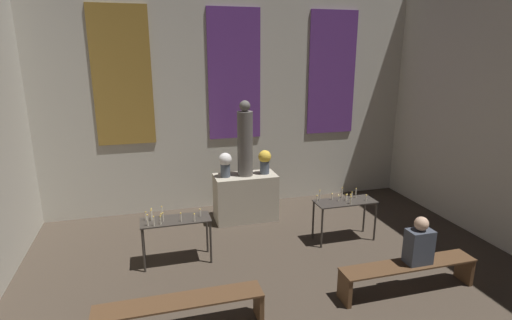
% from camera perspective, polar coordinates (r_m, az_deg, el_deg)
% --- Properties ---
extents(wall_back, '(8.22, 0.16, 4.79)m').
position_cam_1_polar(wall_back, '(8.64, -3.17, 9.07)').
color(wall_back, beige).
rests_on(wall_back, ground_plane).
extents(altar, '(1.25, 0.61, 0.95)m').
position_cam_1_polar(altar, '(8.18, -1.51, -5.33)').
color(altar, '#ADA38E').
rests_on(altar, ground_plane).
extents(statue, '(0.31, 0.31, 1.50)m').
position_cam_1_polar(statue, '(7.85, -1.57, 2.71)').
color(statue, '#5B5651').
rests_on(statue, altar).
extents(flower_vase_left, '(0.26, 0.26, 0.49)m').
position_cam_1_polar(flower_vase_left, '(7.86, -4.42, -0.47)').
color(flower_vase_left, '#4C5666').
rests_on(flower_vase_left, altar).
extents(flower_vase_right, '(0.26, 0.26, 0.49)m').
position_cam_1_polar(flower_vase_right, '(8.05, 1.25, -0.05)').
color(flower_vase_right, '#4C5666').
rests_on(flower_vase_right, altar).
extents(candle_rack_left, '(1.11, 0.44, 0.95)m').
position_cam_1_polar(candle_rack_left, '(6.63, -11.47, -9.13)').
color(candle_rack_left, '#332D28').
rests_on(candle_rack_left, ground_plane).
extents(candle_rack_right, '(1.11, 0.44, 0.95)m').
position_cam_1_polar(candle_rack_right, '(7.42, 12.56, -6.49)').
color(candle_rack_right, '#332D28').
rests_on(candle_rack_right, ground_plane).
extents(pew_back_left, '(2.04, 0.36, 0.44)m').
position_cam_1_polar(pew_back_left, '(5.27, -10.75, -20.12)').
color(pew_back_left, '#4C331E').
rests_on(pew_back_left, ground_plane).
extents(pew_back_right, '(2.04, 0.36, 0.44)m').
position_cam_1_polar(pew_back_right, '(6.29, 20.89, -14.58)').
color(pew_back_right, '#4C331E').
rests_on(pew_back_right, ground_plane).
extents(person_seated, '(0.36, 0.24, 0.70)m').
position_cam_1_polar(person_seated, '(6.18, 22.28, -10.92)').
color(person_seated, '#383D47').
rests_on(person_seated, pew_back_right).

